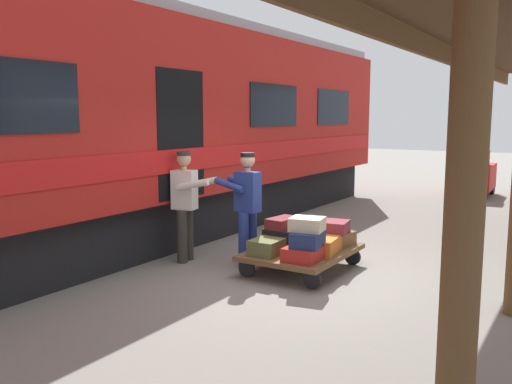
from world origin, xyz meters
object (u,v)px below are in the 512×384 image
suitcase_olive_duffel (268,246)px  suitcase_cream_canvas (307,224)px  suitcase_red_plastic (305,253)px  suitcase_burgundy_valise (335,227)px  suitcase_navy_fabric (308,239)px  baggage_tug (472,174)px  porter_by_door (186,202)px  luggage_cart (302,253)px  train_car (113,127)px  porter_in_overalls (247,205)px  suitcase_maroon_trunk (283,223)px  suitcase_tan_vintage (300,233)px  suitcase_brown_leather (334,239)px  suitcase_black_hardshell (285,237)px  suitcase_orange_carryall (320,245)px

suitcase_olive_duffel → suitcase_cream_canvas: suitcase_cream_canvas is taller
suitcase_red_plastic → suitcase_burgundy_valise: bearing=-90.9°
suitcase_navy_fabric → suitcase_cream_canvas: (0.03, -0.04, 0.19)m
baggage_tug → suitcase_navy_fabric: bearing=88.3°
suitcase_red_plastic → porter_by_door: (2.05, 0.01, 0.52)m
luggage_cart → suitcase_cream_canvas: (-0.29, 0.43, 0.53)m
suitcase_red_plastic → train_car: bearing=-2.9°
porter_in_overalls → suitcase_red_plastic: bearing=165.0°
suitcase_maroon_trunk → porter_in_overalls: size_ratio=0.30×
porter_in_overalls → baggage_tug: 9.53m
suitcase_burgundy_valise → train_car: bearing=11.1°
suitcase_tan_vintage → suitcase_brown_leather: bearing=180.0°
train_car → suitcase_olive_duffel: (-3.20, 0.19, -1.64)m
suitcase_brown_leather → suitcase_tan_vintage: bearing=0.0°
suitcase_brown_leather → baggage_tug: size_ratio=0.36×
suitcase_black_hardshell → baggage_tug: baggage_tug is taller
train_car → suitcase_black_hardshell: size_ratio=28.29×
suitcase_black_hardshell → suitcase_maroon_trunk: (0.01, 0.02, 0.22)m
train_car → suitcase_red_plastic: 4.12m
suitcase_brown_leather → suitcase_olive_duffel: 1.11m
luggage_cart → suitcase_olive_duffel: size_ratio=3.12×
suitcase_brown_leather → porter_by_door: size_ratio=0.37×
suitcase_maroon_trunk → suitcase_orange_carryall: bearing=-177.6°
porter_by_door → suitcase_burgundy_valise: bearing=-155.5°
suitcase_black_hardshell → train_car: bearing=5.0°
suitcase_red_plastic → suitcase_navy_fabric: 0.20m
suitcase_orange_carryall → suitcase_olive_duffel: (0.57, 0.47, -0.00)m
porter_in_overalls → baggage_tug: bearing=-98.8°
suitcase_tan_vintage → porter_by_door: bearing=32.9°
suitcase_orange_carryall → suitcase_navy_fabric: size_ratio=1.22×
suitcase_brown_leather → suitcase_black_hardshell: bearing=39.5°
suitcase_olive_duffel → baggage_tug: bearing=-95.3°
luggage_cart → suitcase_black_hardshell: 0.35m
suitcase_brown_leather → suitcase_red_plastic: (0.00, 0.95, -0.01)m
suitcase_black_hardshell → suitcase_cream_canvas: suitcase_cream_canvas is taller
luggage_cart → suitcase_navy_fabric: (-0.32, 0.47, 0.33)m
suitcase_burgundy_valise → porter_by_door: 2.29m
porter_in_overalls → train_car: bearing=2.4°
train_car → luggage_cart: size_ratio=9.58×
train_car → suitcase_orange_carryall: 4.12m
train_car → suitcase_burgundy_valise: (-3.79, -0.74, -1.46)m
suitcase_orange_carryall → suitcase_red_plastic: bearing=90.0°
suitcase_burgundy_valise → porter_by_door: size_ratio=0.26×
suitcase_cream_canvas → porter_in_overalls: bearing=-12.9°
suitcase_cream_canvas → porter_by_door: size_ratio=0.26×
suitcase_navy_fabric → porter_in_overalls: porter_in_overalls is taller
train_car → suitcase_black_hardshell: (-3.20, -0.28, -1.60)m
train_car → porter_in_overalls: bearing=-177.6°
suitcase_tan_vintage → suitcase_navy_fabric: bearing=123.0°
porter_by_door → suitcase_navy_fabric: bearing=-179.7°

